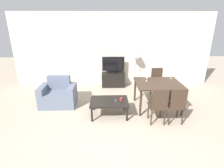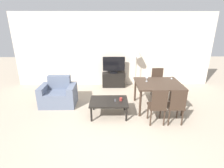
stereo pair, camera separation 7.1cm
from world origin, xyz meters
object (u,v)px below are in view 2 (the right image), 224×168
at_px(dining_chair_near_right, 176,105).
at_px(wine_glass_left, 172,75).
at_px(coffee_table, 109,102).
at_px(dining_table, 158,86).
at_px(armchair, 59,95).
at_px(wine_glass_center, 147,78).
at_px(tv, 114,65).
at_px(tv_stand, 114,80).
at_px(cup_white_near, 121,99).
at_px(dining_chair_far, 158,81).
at_px(remote_primary, 115,100).
at_px(dining_chair_near, 158,105).
at_px(floor_lamp, 137,54).

xyz_separation_m(dining_chair_near_right, wine_glass_left, (0.27, 1.21, 0.35)).
bearing_deg(dining_chair_near_right, coffee_table, 164.67).
relative_size(coffee_table, dining_table, 0.79).
bearing_deg(armchair, wine_glass_center, -2.66).
bearing_deg(tv, armchair, -138.58).
relative_size(armchair, dining_chair_near_right, 1.09).
relative_size(tv_stand, cup_white_near, 11.08).
relative_size(dining_chair_far, remote_primary, 6.25).
relative_size(tv_stand, dining_chair_near, 0.91).
bearing_deg(wine_glass_center, dining_table, -25.47).
height_order(armchair, tv_stand, armchair).
bearing_deg(remote_primary, dining_chair_near_right, -16.88).
xyz_separation_m(wine_glass_left, wine_glass_center, (-0.79, -0.22, 0.00)).
bearing_deg(dining_chair_near_right, wine_glass_center, 117.72).
height_order(dining_chair_near, wine_glass_center, dining_chair_near).
relative_size(floor_lamp, wine_glass_center, 10.06).
height_order(armchair, cup_white_near, armchair).
bearing_deg(dining_chair_near_right, dining_chair_near, 180.00).
bearing_deg(floor_lamp, wine_glass_center, -87.03).
bearing_deg(cup_white_near, floor_lamp, 71.79).
bearing_deg(tv, coffee_table, -94.86).
relative_size(dining_table, dining_chair_far, 1.33).
bearing_deg(remote_primary, coffee_table, 179.05).
bearing_deg(cup_white_near, wine_glass_left, 26.17).
height_order(dining_table, cup_white_near, dining_table).
distance_m(armchair, tv_stand, 2.26).
xyz_separation_m(coffee_table, dining_chair_near, (1.16, -0.44, 0.14)).
height_order(armchair, dining_chair_near_right, dining_chair_near_right).
bearing_deg(dining_chair_near, dining_table, 75.51).
height_order(dining_chair_near, wine_glass_left, dining_chair_near).
relative_size(armchair, tv, 1.26).
height_order(floor_lamp, remote_primary, floor_lamp).
bearing_deg(remote_primary, dining_chair_near, -23.57).
bearing_deg(tv_stand, floor_lamp, -5.42).
xyz_separation_m(armchair, dining_chair_near, (2.67, -1.11, 0.21)).
bearing_deg(wine_glass_center, armchair, 177.34).
relative_size(tv_stand, wine_glass_center, 5.88).
bearing_deg(tv_stand, dining_table, -55.72).
xyz_separation_m(dining_table, cup_white_near, (-1.07, -0.40, -0.22)).
distance_m(tv_stand, tv, 0.58).
xyz_separation_m(remote_primary, wine_glass_center, (0.92, 0.55, 0.43)).
bearing_deg(tv_stand, remote_primary, -90.54).
height_order(tv_stand, wine_glass_center, wine_glass_center).
height_order(dining_table, dining_chair_near, dining_chair_near).
bearing_deg(armchair, floor_lamp, 29.46).
bearing_deg(dining_chair_near, wine_glass_center, 94.78).
xyz_separation_m(dining_chair_far, dining_chair_near_right, (0.00, -1.69, 0.00)).
xyz_separation_m(armchair, cup_white_near, (1.82, -0.67, 0.16)).
bearing_deg(coffee_table, dining_table, 16.40).
xyz_separation_m(armchair, floor_lamp, (2.51, 1.42, 0.95)).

